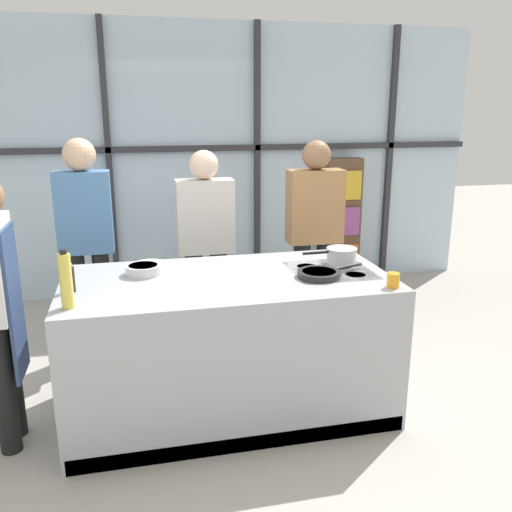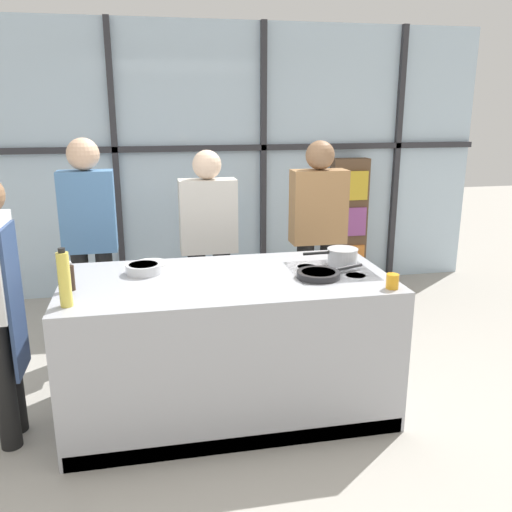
{
  "view_description": "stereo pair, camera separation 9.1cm",
  "coord_description": "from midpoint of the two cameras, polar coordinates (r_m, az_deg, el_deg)",
  "views": [
    {
      "loc": [
        -0.56,
        -3.22,
        1.97
      ],
      "look_at": [
        0.21,
        0.1,
        1.02
      ],
      "focal_mm": 38.0,
      "sensor_mm": 36.0,
      "label": 1
    },
    {
      "loc": [
        -0.47,
        -3.24,
        1.97
      ],
      "look_at": [
        0.21,
        0.1,
        1.02
      ],
      "focal_mm": 38.0,
      "sensor_mm": 36.0,
      "label": 2
    }
  ],
  "objects": [
    {
      "name": "back_window_wall",
      "position": [
        5.81,
        -7.95,
        9.83
      ],
      "size": [
        6.4,
        0.1,
        2.8
      ],
      "color": "silver",
      "rests_on": "ground_plane"
    },
    {
      "name": "pepper_grinder",
      "position": [
        3.33,
        -19.71,
        -2.25
      ],
      "size": [
        0.05,
        0.05,
        0.18
      ],
      "color": "#332319",
      "rests_on": "demo_island"
    },
    {
      "name": "spectator_center_left",
      "position": [
        4.41,
        -5.91,
        1.73
      ],
      "size": [
        0.46,
        0.23,
        1.64
      ],
      "rotation": [
        0.0,
        0.0,
        3.14
      ],
      "color": "black",
      "rests_on": "ground_plane"
    },
    {
      "name": "spectator_center_right",
      "position": [
        4.6,
        5.59,
        2.82
      ],
      "size": [
        0.46,
        0.24,
        1.7
      ],
      "rotation": [
        0.0,
        0.0,
        3.14
      ],
      "color": "black",
      "rests_on": "ground_plane"
    },
    {
      "name": "juice_glass_near",
      "position": [
        3.32,
        13.47,
        -2.49
      ],
      "size": [
        0.08,
        0.08,
        0.09
      ],
      "primitive_type": "cylinder",
      "color": "orange",
      "rests_on": "demo_island"
    },
    {
      "name": "saucepan",
      "position": [
        3.74,
        8.26,
        0.07
      ],
      "size": [
        0.39,
        0.21,
        0.11
      ],
      "color": "silver",
      "rests_on": "demo_island"
    },
    {
      "name": "white_plate",
      "position": [
        3.76,
        -11.84,
        -0.86
      ],
      "size": [
        0.23,
        0.23,
        0.01
      ],
      "primitive_type": "cylinder",
      "color": "white",
      "rests_on": "demo_island"
    },
    {
      "name": "oil_bottle",
      "position": [
        3.05,
        -20.19,
        -2.45
      ],
      "size": [
        0.07,
        0.07,
        0.33
      ],
      "color": "#E0CC4C",
      "rests_on": "demo_island"
    },
    {
      "name": "demo_island",
      "position": [
        3.6,
        -3.6,
        -9.26
      ],
      "size": [
        2.05,
        1.03,
        0.92
      ],
      "color": "#A8AAB2",
      "rests_on": "ground_plane"
    },
    {
      "name": "bookshelf",
      "position": [
        6.13,
        8.59,
        3.54
      ],
      "size": [
        0.4,
        0.19,
        1.42
      ],
      "color": "brown",
      "rests_on": "ground_plane"
    },
    {
      "name": "spectator_far_left",
      "position": [
        4.38,
        -18.04,
        2.11
      ],
      "size": [
        0.41,
        0.24,
        1.74
      ],
      "rotation": [
        0.0,
        0.0,
        3.14
      ],
      "color": "black",
      "rests_on": "ground_plane"
    },
    {
      "name": "frying_pan",
      "position": [
        3.44,
        5.97,
        -1.86
      ],
      "size": [
        0.48,
        0.27,
        0.04
      ],
      "color": "#232326",
      "rests_on": "demo_island"
    },
    {
      "name": "ground_plane",
      "position": [
        3.81,
        -3.5,
        -15.54
      ],
      "size": [
        18.0,
        18.0,
        0.0
      ],
      "primitive_type": "plane",
      "color": "#ADA89E"
    },
    {
      "name": "mixing_bowl",
      "position": [
        3.56,
        -12.51,
        -1.38
      ],
      "size": [
        0.23,
        0.23,
        0.06
      ],
      "color": "silver",
      "rests_on": "demo_island"
    }
  ]
}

